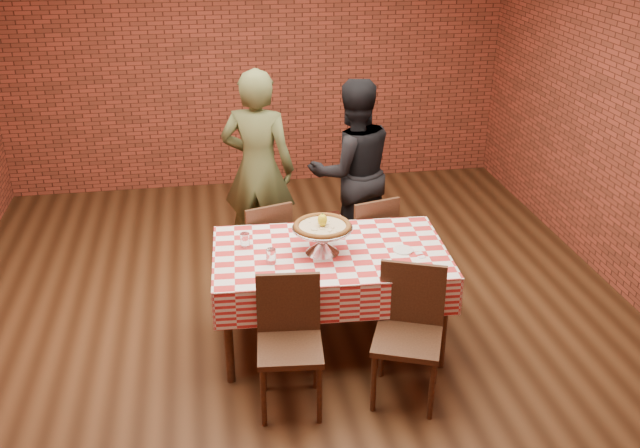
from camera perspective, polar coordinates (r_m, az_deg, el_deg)
The scene contains 19 objects.
ground at distance 5.69m, azimuth -1.96°, elevation -7.64°, with size 6.00×6.00×0.00m, color black.
back_wall at distance 7.94m, azimuth -5.18°, elevation 13.20°, with size 5.50×5.50×0.00m, color maroon.
table at distance 5.25m, azimuth 0.79°, elevation -5.88°, with size 1.64×0.98×0.75m, color #462B18.
tablecloth at distance 5.13m, azimuth 0.81°, elevation -3.56°, with size 1.68×1.02×0.28m, color red, non-canonical shape.
pizza_stand at distance 5.00m, azimuth 0.19°, elevation -1.27°, with size 0.44×0.44×0.19m, color silver, non-canonical shape.
pizza at distance 4.96m, azimuth 0.19°, elevation -0.21°, with size 0.40×0.40×0.03m, color beige.
lemon at distance 4.94m, azimuth 0.20°, elevation 0.32°, with size 0.07×0.07×0.09m, color yellow.
water_glass_left at distance 4.88m, azimuth -3.95°, elevation -2.61°, with size 0.07×0.07×0.11m, color white.
water_glass_right at distance 5.12m, azimuth -6.04°, elevation -1.31°, with size 0.07×0.07×0.11m, color white.
side_plate at distance 5.10m, azimuth 6.68°, elevation -2.08°, with size 0.14×0.14×0.01m, color white.
sweetener_packet_a at distance 5.02m, azimuth 8.17°, elevation -2.64°, with size 0.05×0.04×0.01m, color white.
sweetener_packet_b at distance 5.07m, azimuth 7.94°, elevation -2.33°, with size 0.05×0.04×0.01m, color white.
condiment_caddy at distance 5.33m, azimuth 1.06°, elevation 0.17°, with size 0.10×0.08×0.14m, color silver.
chair_near_left at distance 4.58m, azimuth -2.43°, elevation -10.02°, with size 0.41×0.41×0.89m, color #462B18, non-canonical shape.
chair_near_right at distance 4.68m, azimuth 7.02°, elevation -9.18°, with size 0.43×0.43×0.91m, color #462B18, non-canonical shape.
chair_far_left at distance 5.85m, azimuth -4.66°, elevation -1.85°, with size 0.39×0.39×0.87m, color #462B18, non-canonical shape.
chair_far_right at distance 5.92m, azimuth 3.66°, elevation -1.42°, with size 0.40×0.40×0.87m, color #462B18, non-canonical shape.
diner_olive at distance 6.23m, azimuth -4.98°, elevation 4.42°, with size 0.65×0.42×1.77m, color #494F2B.
diner_black at distance 6.31m, azimuth 2.61°, elevation 4.24°, with size 0.81×0.63×1.66m, color black.
Camera 1 is at (-0.61, -4.75, 3.08)m, focal length 39.91 mm.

